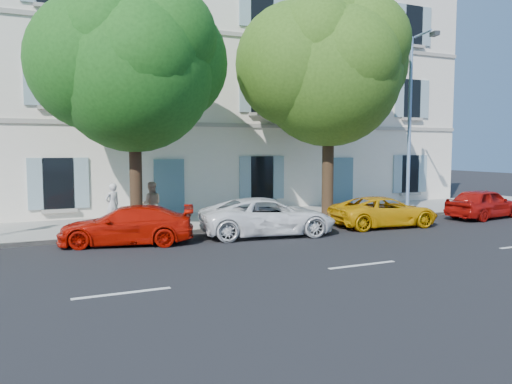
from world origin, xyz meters
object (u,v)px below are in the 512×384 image
car_red_coupe (127,225)px  street_lamp (412,114)px  car_red_hatchback (484,203)px  pedestrian_a (113,205)px  car_yellow_supercar (384,212)px  tree_left (134,73)px  pedestrian_b (151,204)px  car_white_coupe (268,217)px  tree_right (329,75)px

car_red_coupe → street_lamp: street_lamp is taller
car_red_hatchback → pedestrian_a: 15.16m
car_yellow_supercar → street_lamp: size_ratio=0.54×
tree_left → pedestrian_b: 4.62m
car_white_coupe → tree_left: 6.61m
car_white_coupe → pedestrian_b: 4.31m
tree_right → pedestrian_b: size_ratio=5.58×
car_yellow_supercar → tree_right: size_ratio=0.46×
car_red_coupe → street_lamp: bearing=112.1°
car_red_hatchback → tree_right: size_ratio=0.41×
car_red_hatchback → pedestrian_a: bearing=69.4°
car_white_coupe → car_yellow_supercar: car_white_coupe is taller
car_red_coupe → car_red_hatchback: 14.81m
pedestrian_b → car_yellow_supercar: bearing=173.6°
tree_right → pedestrian_b: tree_right is taller
car_white_coupe → pedestrian_b: (-3.40, 2.63, 0.32)m
street_lamp → pedestrian_a: street_lamp is taller
car_red_coupe → tree_left: (0.62, 1.58, 4.89)m
car_white_coupe → street_lamp: (7.69, 1.67, 3.81)m
tree_left → car_white_coupe: bearing=-25.8°
car_yellow_supercar → street_lamp: (2.85, 1.79, 3.88)m
tree_left → pedestrian_b: tree_left is taller
pedestrian_b → street_lamp: bearing=-172.9°
car_white_coupe → car_red_coupe: bearing=94.0°
tree_left → tree_right: bearing=2.9°
car_yellow_supercar → pedestrian_b: 8.70m
car_yellow_supercar → pedestrian_b: size_ratio=2.54×
car_red_coupe → car_yellow_supercar: 9.53m
car_white_coupe → pedestrian_a: (-4.66, 3.22, 0.29)m
tree_left → street_lamp: size_ratio=1.09×
tree_right → street_lamp: (3.78, -0.69, -1.50)m
car_red_hatchback → tree_left: (-14.18, 2.06, 4.85)m
car_red_coupe → car_red_hatchback: car_red_hatchback is taller
pedestrian_a → car_yellow_supercar: bearing=135.0°
street_lamp → pedestrian_b: size_ratio=4.68×
street_lamp → pedestrian_a: bearing=172.8°
car_red_hatchback → pedestrian_b: 13.80m
car_yellow_supercar → tree_left: tree_left is taller
car_red_hatchback → street_lamp: street_lamp is taller
car_red_hatchback → pedestrian_a: pedestrian_a is taller
pedestrian_a → car_white_coupe: bearing=119.7°
tree_right → car_yellow_supercar: bearing=-69.4°
car_yellow_supercar → tree_left: (-8.90, 2.08, 4.92)m
street_lamp → tree_right: bearing=169.6°
car_yellow_supercar → tree_right: bearing=25.8°
car_white_coupe → car_red_hatchback: car_white_coupe is taller
car_white_coupe → pedestrian_b: size_ratio=2.86×
car_white_coupe → street_lamp: size_ratio=0.61×
car_yellow_supercar → pedestrian_a: (-9.51, 3.35, 0.36)m
car_white_coupe → pedestrian_b: pedestrian_b is taller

